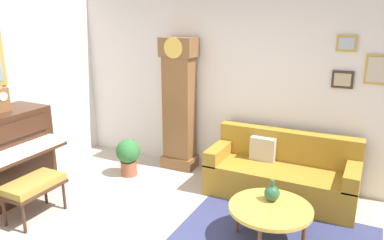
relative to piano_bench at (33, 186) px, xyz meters
name	(u,v)px	position (x,y,z in m)	size (l,w,h in m)	color
wall_back	(230,81)	(1.52, 2.37, 1.00)	(5.30, 0.13, 2.80)	silver
area_rug	(275,239)	(2.68, 0.83, -0.40)	(2.10, 1.50, 0.01)	navy
piano_bench	(33,186)	(0.00, 0.00, 0.00)	(0.42, 0.70, 0.48)	#3D2316
grandfather_clock	(179,108)	(0.80, 2.13, 0.56)	(0.52, 0.34, 2.03)	brown
couch	(282,173)	(2.47, 1.88, -0.09)	(1.90, 0.80, 0.84)	olive
coffee_table	(270,209)	(2.62, 0.78, -0.03)	(0.88, 0.88, 0.40)	gold
mantel_clock	(0,98)	(-0.72, 0.26, 0.93)	(0.13, 0.18, 0.38)	brown
green_jug	(272,193)	(2.59, 0.92, 0.08)	(0.17, 0.17, 0.24)	#234C33
potted_plant	(128,155)	(0.27, 1.50, -0.08)	(0.36, 0.36, 0.56)	#935138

